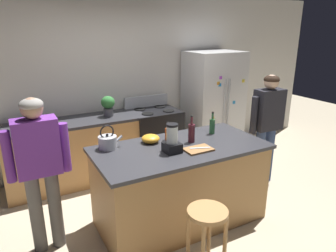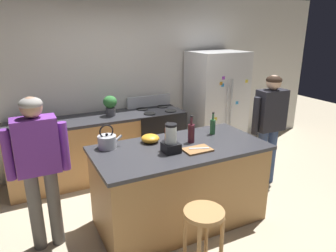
% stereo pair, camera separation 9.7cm
% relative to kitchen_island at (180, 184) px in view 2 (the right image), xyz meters
% --- Properties ---
extents(ground_plane, '(14.00, 14.00, 0.00)m').
position_rel_kitchen_island_xyz_m(ground_plane, '(0.00, 0.00, -0.47)').
color(ground_plane, beige).
extents(back_wall, '(8.00, 0.10, 2.70)m').
position_rel_kitchen_island_xyz_m(back_wall, '(0.00, 1.95, 0.88)').
color(back_wall, silver).
rests_on(back_wall, ground_plane).
extents(kitchen_island, '(1.92, 0.96, 0.94)m').
position_rel_kitchen_island_xyz_m(kitchen_island, '(0.00, 0.00, 0.00)').
color(kitchen_island, '#B7844C').
rests_on(kitchen_island, ground_plane).
extents(back_counter_run, '(2.00, 0.64, 0.94)m').
position_rel_kitchen_island_xyz_m(back_counter_run, '(-0.80, 1.55, -0.00)').
color(back_counter_run, '#B7844C').
rests_on(back_counter_run, ground_plane).
extents(refrigerator, '(0.90, 0.73, 1.81)m').
position_rel_kitchen_island_xyz_m(refrigerator, '(1.53, 1.50, 0.43)').
color(refrigerator, silver).
rests_on(refrigerator, ground_plane).
extents(stove_range, '(0.76, 0.65, 1.12)m').
position_rel_kitchen_island_xyz_m(stove_range, '(0.41, 1.52, 0.01)').
color(stove_range, black).
rests_on(stove_range, ground_plane).
extents(person_by_island_left, '(0.59, 0.22, 1.60)m').
position_rel_kitchen_island_xyz_m(person_by_island_left, '(-1.44, 0.23, 0.50)').
color(person_by_island_left, '#66605B').
rests_on(person_by_island_left, ground_plane).
extents(person_by_sink_right, '(0.59, 0.24, 1.59)m').
position_rel_kitchen_island_xyz_m(person_by_sink_right, '(1.57, 0.26, 0.49)').
color(person_by_sink_right, '#384C7A').
rests_on(person_by_sink_right, ground_plane).
extents(bar_stool, '(0.36, 0.36, 0.69)m').
position_rel_kitchen_island_xyz_m(bar_stool, '(-0.23, -0.85, 0.06)').
color(bar_stool, '#B7844C').
rests_on(bar_stool, ground_plane).
extents(potted_plant, '(0.20, 0.20, 0.30)m').
position_rel_kitchen_island_xyz_m(potted_plant, '(-0.32, 1.55, 0.64)').
color(potted_plant, '#4C4C51').
rests_on(potted_plant, back_counter_run).
extents(blender_appliance, '(0.17, 0.17, 0.31)m').
position_rel_kitchen_island_xyz_m(blender_appliance, '(-0.16, -0.10, 0.60)').
color(blender_appliance, black).
rests_on(blender_appliance, kitchen_island).
extents(bottle_olive_oil, '(0.07, 0.07, 0.28)m').
position_rel_kitchen_island_xyz_m(bottle_olive_oil, '(0.56, 0.19, 0.57)').
color(bottle_olive_oil, '#2D6638').
rests_on(bottle_olive_oil, kitchen_island).
extents(bottle_wine, '(0.08, 0.08, 0.32)m').
position_rel_kitchen_island_xyz_m(bottle_wine, '(0.17, 0.06, 0.58)').
color(bottle_wine, '#471923').
rests_on(bottle_wine, kitchen_island).
extents(bottle_cooking_sauce, '(0.06, 0.06, 0.22)m').
position_rel_kitchen_island_xyz_m(bottle_cooking_sauce, '(-0.03, 0.25, 0.55)').
color(bottle_cooking_sauce, '#B24C26').
rests_on(bottle_cooking_sauce, kitchen_island).
extents(mixing_bowl, '(0.21, 0.21, 0.09)m').
position_rel_kitchen_island_xyz_m(mixing_bowl, '(-0.24, 0.27, 0.52)').
color(mixing_bowl, orange).
rests_on(mixing_bowl, kitchen_island).
extents(tea_kettle, '(0.28, 0.20, 0.27)m').
position_rel_kitchen_island_xyz_m(tea_kettle, '(-0.73, 0.32, 0.55)').
color(tea_kettle, '#B7BABF').
rests_on(tea_kettle, kitchen_island).
extents(cutting_board, '(0.30, 0.20, 0.02)m').
position_rel_kitchen_island_xyz_m(cutting_board, '(0.10, -0.19, 0.48)').
color(cutting_board, '#9E6B3D').
rests_on(cutting_board, kitchen_island).
extents(chef_knife, '(0.22, 0.10, 0.01)m').
position_rel_kitchen_island_xyz_m(chef_knife, '(0.12, -0.19, 0.49)').
color(chef_knife, '#B7BABF').
rests_on(chef_knife, cutting_board).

